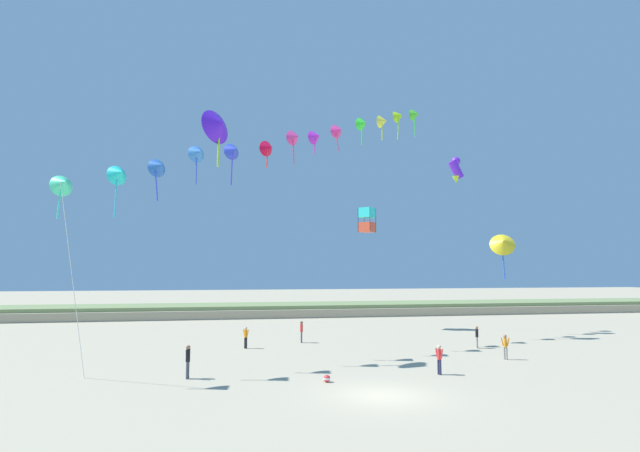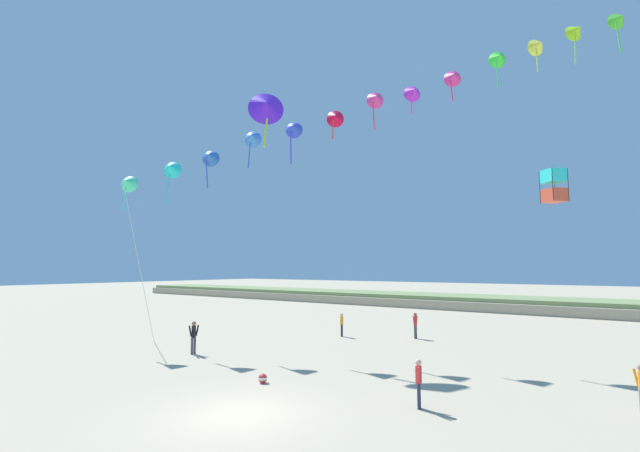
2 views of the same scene
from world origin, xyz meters
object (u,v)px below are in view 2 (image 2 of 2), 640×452
object	(u,v)px
person_far_right	(194,335)
beach_ball	(263,378)
person_mid_center	(342,323)
large_kite_high_solo	(554,186)
person_near_left	(419,380)
large_kite_outer_drift	(266,106)
person_near_right	(415,324)

from	to	relation	value
person_far_right	beach_ball	size ratio (longest dim) A/B	4.75
person_mid_center	large_kite_high_solo	world-z (taller)	large_kite_high_solo
person_near_left	beach_ball	bearing A→B (deg)	-173.63
person_near_left	person_far_right	bearing A→B (deg)	174.36
large_kite_outer_drift	person_far_right	bearing A→B (deg)	-107.05
large_kite_high_solo	beach_ball	distance (m)	24.96
person_mid_center	beach_ball	xyz separation A→B (m)	(3.71, -11.51, -0.71)
large_kite_outer_drift	person_near_right	bearing A→B (deg)	50.22
person_near_left	person_mid_center	bearing A→B (deg)	132.75
person_near_left	beach_ball	world-z (taller)	person_near_left
person_near_left	large_kite_high_solo	bearing A→B (deg)	85.16
large_kite_high_solo	large_kite_outer_drift	xyz separation A→B (m)	(-13.72, -15.26, 4.22)
beach_ball	person_far_right	bearing A→B (deg)	163.86
large_kite_high_solo	beach_ball	xyz separation A→B (m)	(-8.03, -21.31, -10.20)
person_far_right	beach_ball	distance (m)	7.26
person_near_left	person_far_right	world-z (taller)	person_far_right
person_near_right	large_kite_high_solo	world-z (taller)	large_kite_high_solo
person_near_right	person_mid_center	world-z (taller)	person_near_right
person_near_left	large_kite_outer_drift	xyz separation A→B (m)	(-11.97, 5.35, 13.69)
person_near_left	large_kite_outer_drift	bearing A→B (deg)	155.92
large_kite_outer_drift	beach_ball	distance (m)	16.64
person_near_left	person_mid_center	xyz separation A→B (m)	(-9.99, 10.80, -0.02)
person_near_left	large_kite_outer_drift	distance (m)	18.96
person_far_right	large_kite_high_solo	xyz separation A→B (m)	(14.96, 19.31, 9.39)
person_near_right	person_far_right	distance (m)	13.84
person_near_right	beach_ball	distance (m)	13.65
person_near_left	person_far_right	xyz separation A→B (m)	(-13.21, 1.31, 0.09)
person_near_left	person_near_right	bearing A→B (deg)	113.72
person_near_right	large_kite_outer_drift	bearing A→B (deg)	-129.78
person_near_left	large_kite_high_solo	distance (m)	22.75
person_near_right	large_kite_outer_drift	size ratio (longest dim) A/B	0.43
person_far_right	large_kite_high_solo	world-z (taller)	large_kite_high_solo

